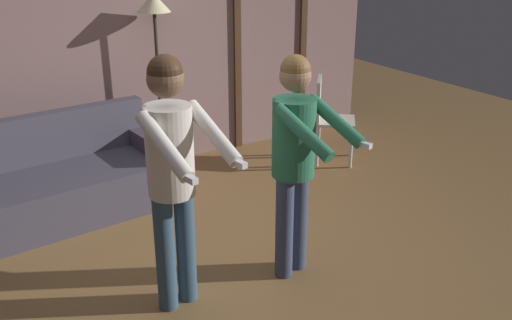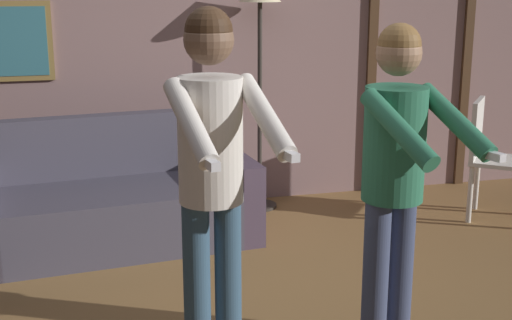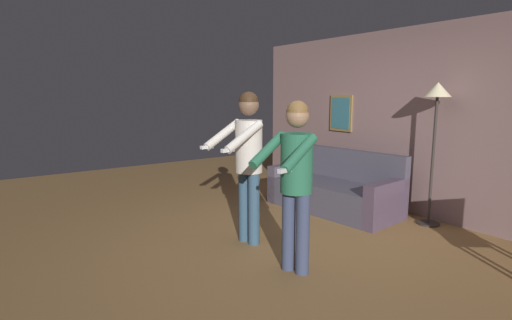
{
  "view_description": "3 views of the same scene",
  "coord_description": "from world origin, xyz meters",
  "views": [
    {
      "loc": [
        -1.65,
        -3.39,
        2.37
      ],
      "look_at": [
        0.14,
        -0.42,
        0.98
      ],
      "focal_mm": 40.0,
      "sensor_mm": 36.0,
      "label": 1
    },
    {
      "loc": [
        -1.0,
        -3.41,
        1.84
      ],
      "look_at": [
        -0.16,
        -0.18,
        0.98
      ],
      "focal_mm": 50.0,
      "sensor_mm": 36.0,
      "label": 2
    },
    {
      "loc": [
        3.22,
        -2.77,
        1.7
      ],
      "look_at": [
        -0.04,
        -0.46,
        1.03
      ],
      "focal_mm": 28.0,
      "sensor_mm": 36.0,
      "label": 3
    }
  ],
  "objects": [
    {
      "name": "person_standing_left",
      "position": [
        -0.4,
        -0.31,
        1.04
      ],
      "size": [
        0.5,
        0.7,
        1.72
      ],
      "color": "#335169",
      "rests_on": "ground_plane"
    },
    {
      "name": "ground_plane",
      "position": [
        0.0,
        0.0,
        0.0
      ],
      "size": [
        12.0,
        12.0,
        0.0
      ],
      "primitive_type": "plane",
      "color": "olive"
    },
    {
      "name": "back_wall_assembly",
      "position": [
        0.02,
        2.24,
        1.3
      ],
      "size": [
        6.4,
        0.1,
        2.6
      ],
      "color": "gray",
      "rests_on": "ground_plane"
    },
    {
      "name": "couch",
      "position": [
        -0.75,
        1.46,
        0.28
      ],
      "size": [
        1.97,
        1.03,
        0.87
      ],
      "color": "#494654",
      "rests_on": "ground_plane"
    },
    {
      "name": "torchiere_lamp",
      "position": [
        0.43,
        1.98,
        1.52
      ],
      "size": [
        0.33,
        0.33,
        1.83
      ],
      "color": "#332D28",
      "rests_on": "ground_plane"
    },
    {
      "name": "person_standing_right",
      "position": [
        0.48,
        -0.38,
        0.98
      ],
      "size": [
        0.54,
        0.64,
        1.63
      ],
      "color": "#394362",
      "rests_on": "ground_plane"
    }
  ]
}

